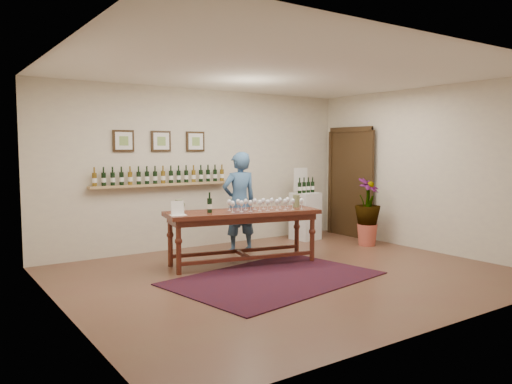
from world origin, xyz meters
TOP-DOWN VIEW (x-y plane):
  - ground at (0.00, 0.00)m, footprint 6.00×6.00m
  - room_shell at (2.11, 1.86)m, footprint 6.00×6.00m
  - rug at (-0.31, -0.09)m, footprint 2.99×2.26m
  - tasting_table at (-0.19, 0.88)m, footprint 2.42×1.20m
  - table_glasses at (0.08, 0.77)m, footprint 1.32×0.60m
  - table_bottles at (-0.71, 0.99)m, footprint 0.29×0.21m
  - pitcher_left at (-1.12, 1.16)m, footprint 0.14×0.14m
  - pitcher_right at (0.76, 0.77)m, footprint 0.15×0.15m
  - menu_card at (-1.23, 0.96)m, footprint 0.25×0.20m
  - display_pedestal at (1.95, 1.96)m, footprint 0.50×0.50m
  - pedestal_bottles at (1.93, 1.92)m, footprint 0.32×0.12m
  - info_sign at (1.95, 2.11)m, footprint 0.36×0.06m
  - potted_plant at (2.47, 0.84)m, footprint 0.71×0.71m
  - person at (0.25, 1.67)m, footprint 0.66×0.46m

SIDE VIEW (x-z plane):
  - ground at x=0.00m, z-range 0.00..0.00m
  - rug at x=-0.31m, z-range 0.00..0.01m
  - display_pedestal at x=1.95m, z-range 0.00..0.91m
  - potted_plant at x=2.47m, z-range 0.09..1.15m
  - tasting_table at x=-0.19m, z-range 0.29..1.11m
  - person at x=0.25m, z-range 0.00..1.70m
  - table_glasses at x=0.08m, z-range 0.82..1.00m
  - pitcher_left at x=-1.12m, z-range 0.82..1.02m
  - pitcher_right at x=0.76m, z-range 0.82..1.02m
  - menu_card at x=-1.23m, z-range 0.82..1.02m
  - table_bottles at x=-0.71m, z-range 0.82..1.10m
  - pedestal_bottles at x=1.93m, z-range 0.91..1.22m
  - room_shell at x=2.11m, z-range -1.88..4.12m
  - info_sign at x=1.95m, z-range 0.91..1.40m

